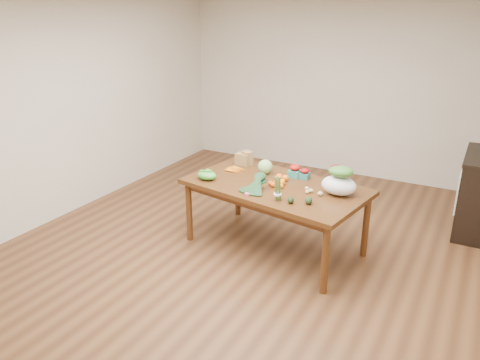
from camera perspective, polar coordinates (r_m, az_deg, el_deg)
The scene contains 24 objects.
floor at distance 5.26m, azimuth 0.85°, elevation -8.34°, with size 6.00×6.00×0.00m, color brown.
room_walls at distance 4.76m, azimuth 0.93°, elevation 6.05°, with size 5.02×6.02×2.70m.
dining_table at distance 5.13m, azimuth 4.23°, elevation -4.47°, with size 1.89×1.05×0.75m, color #4A2B11.
dish_towel at distance 5.84m, azimuth 25.02°, elevation -1.42°, with size 0.02×0.28×0.45m, color white.
paper_bag at distance 5.58m, azimuth 0.44°, elevation 2.71°, with size 0.23×0.19×0.17m, color olive, non-canonical shape.
cabbage at distance 5.28m, azimuth 3.10°, elevation 1.63°, with size 0.16×0.16×0.16m, color #98D178.
strawberry_basket_a at distance 5.21m, azimuth 6.69°, elevation 0.97°, with size 0.12×0.12×0.11m, color red, non-canonical shape.
strawberry_basket_b at distance 5.18m, azimuth 7.87°, elevation 0.66°, with size 0.10×0.10×0.09m, color #B00B0E, non-canonical shape.
orange_a at distance 5.09m, azimuth 4.81°, elevation 0.34°, with size 0.08×0.08×0.08m, color #EC5B0E.
orange_b at distance 5.08m, azimuth 5.54°, elevation 0.23°, with size 0.07×0.07×0.07m, color #FF5E0F.
orange_c at distance 4.96m, azimuth 5.13°, elevation -0.27°, with size 0.07×0.07×0.07m, color orange.
mandarin_cluster at distance 4.93m, azimuth 4.55°, elevation -0.30°, with size 0.18×0.18×0.08m, color #F8540F, non-canonical shape.
carrots at distance 5.38m, azimuth -0.49°, elevation 1.26°, with size 0.22×0.19×0.03m, color orange, non-canonical shape.
snap_pea_bag at distance 5.11m, azimuth -4.06°, elevation 0.59°, with size 0.22×0.17×0.10m, color green.
kale_bunch at distance 4.75m, azimuth 1.62°, elevation -0.59°, with size 0.32×0.40×0.16m, color #16331D, non-canonical shape.
asparagus_bundle at distance 4.54m, azimuth 4.63°, elevation -1.02°, with size 0.08×0.08×0.25m, color #57883E, non-canonical shape.
potato_a at distance 4.86m, azimuth 8.17°, elevation -1.05°, with size 0.05×0.04×0.04m, color tan.
potato_b at distance 4.78m, azimuth 8.20°, elevation -1.43°, with size 0.05×0.04×0.04m, color tan.
potato_c at distance 4.81m, azimuth 8.64°, elevation -1.29°, with size 0.05×0.04×0.04m, color #D0BE78.
potato_d at distance 4.87m, azimuth 8.15°, elevation -1.02°, with size 0.05×0.04×0.04m, color tan.
potato_e at distance 4.74m, azimuth 9.75°, elevation -1.65°, with size 0.06×0.05×0.05m, color tan.
avocado_a at distance 4.53m, azimuth 6.21°, elevation -2.44°, with size 0.06×0.09×0.06m, color black.
avocado_b at distance 4.54m, azimuth 8.36°, elevation -2.46°, with size 0.07×0.10×0.07m, color black.
salad_bag at distance 4.77m, azimuth 11.98°, elevation -0.21°, with size 0.35×0.27×0.27m, color white, non-canonical shape.
Camera 1 is at (2.13, -4.08, 2.54)m, focal length 35.00 mm.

